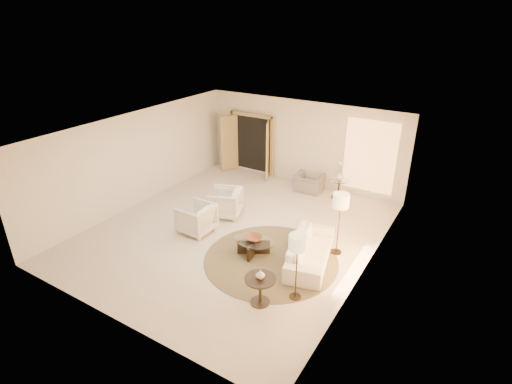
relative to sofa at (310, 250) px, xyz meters
The scene contains 18 objects.
room 2.55m from the sofa, behind, with size 7.04×8.04×2.83m.
windows_right 1.59m from the sofa, 17.04° to the left, with size 0.10×6.40×2.40m, color #FFB566, non-canonical shape.
window_back_corner 4.33m from the sofa, 89.97° to the left, with size 1.70×0.10×2.40m, color #FFB566, non-canonical shape.
curtains_right 1.94m from the sofa, 48.67° to the left, with size 0.06×5.20×2.60m, color tan, non-canonical shape.
french_doors 5.90m from the sofa, 135.88° to the left, with size 1.95×0.66×2.16m.
area_rug 0.98m from the sofa, 152.73° to the right, with size 3.21×3.21×0.01m, color #3B301E.
sofa is the anchor object (origin of this frame).
armchair_left 3.19m from the sofa, 164.45° to the left, with size 0.86×0.81×0.89m, color white.
armchair_right 3.20m from the sofa, behind, with size 0.84×0.79×0.86m, color white.
accent_chair 4.03m from the sofa, 115.00° to the left, with size 0.88×0.57×0.77m, color gray.
coffee_table 1.38m from the sofa, 162.16° to the right, with size 1.39×1.39×0.39m.
end_table 1.89m from the sofa, 97.81° to the right, with size 0.64×0.64×0.61m.
side_table 3.72m from the sofa, 100.72° to the left, with size 0.54×0.54×0.63m.
floor_lamp_near 1.30m from the sofa, 59.98° to the left, with size 0.38×0.38×1.59m.
floor_lamp_far 1.68m from the sofa, 78.27° to the right, with size 0.36×0.36×1.50m.
bowl 1.38m from the sofa, 162.16° to the right, with size 0.38×0.38×0.09m, color brown.
end_vase 1.93m from the sofa, 97.81° to the right, with size 0.18×0.18×0.19m, color silver.
side_vase 3.74m from the sofa, 100.72° to the left, with size 0.25×0.25×0.26m, color silver.
Camera 1 is at (5.33, -7.68, 5.47)m, focal length 28.00 mm.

